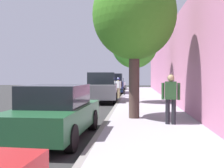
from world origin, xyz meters
TOP-DOWN VIEW (x-y plane):
  - ground at (0.00, 0.00)m, footprint 70.63×70.63m
  - sidewalk at (3.33, 0.00)m, footprint 3.20×44.14m
  - curb_edge at (1.65, 0.00)m, footprint 0.16×44.14m
  - lane_stripe_centre at (-2.60, 0.03)m, footprint 0.14×44.20m
  - lane_stripe_bike_edge at (0.18, 0.00)m, footprint 0.12×44.14m
  - building_facade at (5.18, 0.00)m, footprint 0.50×44.14m
  - parked_sedan_green_second at (0.45, -9.77)m, footprint 1.96×4.46m
  - parked_suv_grey_mid at (0.52, 1.08)m, footprint 2.15×4.79m
  - parked_suv_dark_blue_far at (0.66, 9.25)m, footprint 2.04×4.74m
  - parked_sedan_white_farthest at (0.51, 16.05)m, footprint 2.02×4.49m
  - bicycle_at_curb at (1.19, 5.14)m, footprint 1.43×1.05m
  - cyclist_with_backpack at (1.41, 4.71)m, footprint 0.54×0.55m
  - street_tree_near_cyclist at (2.66, -6.73)m, footprint 3.19×3.19m
  - street_tree_mid_block at (2.66, -0.37)m, footprint 2.83×2.83m
  - pedestrian_on_phone at (3.88, -8.04)m, footprint 0.61×0.29m

SIDE VIEW (x-z plane):
  - ground at x=0.00m, z-range 0.00..0.00m
  - lane_stripe_bike_edge at x=0.18m, z-range 0.00..0.01m
  - lane_stripe_centre at x=-2.60m, z-range 0.00..0.01m
  - sidewalk at x=3.33m, z-range 0.00..0.16m
  - curb_edge at x=1.65m, z-range 0.00..0.16m
  - bicycle_at_curb at x=1.19m, z-range 0.00..0.74m
  - parked_sedan_green_second at x=0.45m, z-range -0.01..1.51m
  - parked_sedan_white_farthest at x=0.51m, z-range -0.01..1.51m
  - cyclist_with_backpack at x=1.41m, z-range 0.17..1.82m
  - parked_suv_grey_mid at x=0.52m, z-range 0.03..2.02m
  - parked_suv_dark_blue_far at x=0.66m, z-range 0.03..2.02m
  - pedestrian_on_phone at x=3.88m, z-range 0.26..1.93m
  - building_facade at x=5.18m, z-range 0.00..5.07m
  - street_tree_mid_block at x=2.66m, z-range 1.15..6.24m
  - street_tree_near_cyclist at x=2.66m, z-range 1.25..6.93m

